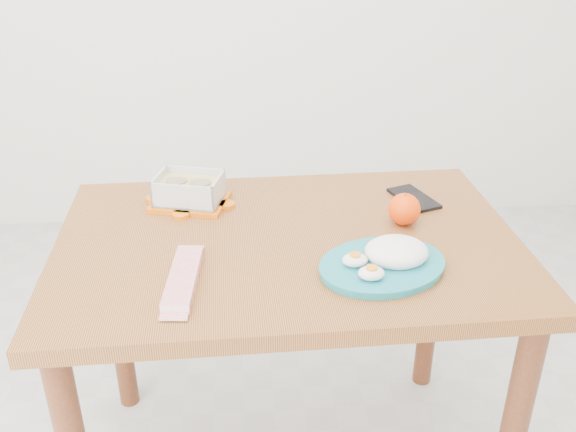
{
  "coord_description": "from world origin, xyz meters",
  "views": [
    {
      "loc": [
        0.03,
        -1.14,
        1.5
      ],
      "look_at": [
        0.13,
        0.18,
        0.81
      ],
      "focal_mm": 40.0,
      "sensor_mm": 36.0,
      "label": 1
    }
  ],
  "objects": [
    {
      "name": "candy_bar",
      "position": [
        -0.11,
        0.01,
        0.76
      ],
      "size": [
        0.08,
        0.24,
        0.02
      ],
      "primitive_type": "cube",
      "rotation": [
        0.0,
        0.0,
        1.49
      ],
      "color": "red",
      "rests_on": "dining_table"
    },
    {
      "name": "orange_fruit",
      "position": [
        0.42,
        0.23,
        0.79
      ],
      "size": [
        0.08,
        0.08,
        0.08
      ],
      "primitive_type": "sphere",
      "color": "#FF5105",
      "rests_on": "dining_table"
    },
    {
      "name": "dining_table",
      "position": [
        0.13,
        0.18,
        0.64
      ],
      "size": [
        1.11,
        0.76,
        0.75
      ],
      "rotation": [
        0.0,
        0.0,
        0.03
      ],
      "color": "#9B642C",
      "rests_on": "ground"
    },
    {
      "name": "food_container",
      "position": [
        -0.12,
        0.38,
        0.79
      ],
      "size": [
        0.22,
        0.18,
        0.08
      ],
      "rotation": [
        0.0,
        0.0,
        -0.25
      ],
      "color": "#E26306",
      "rests_on": "dining_table"
    },
    {
      "name": "rice_plate",
      "position": [
        0.33,
        0.03,
        0.78
      ],
      "size": [
        0.36,
        0.36,
        0.08
      ],
      "rotation": [
        0.0,
        0.0,
        0.34
      ],
      "color": "#187685",
      "rests_on": "dining_table"
    },
    {
      "name": "smartphone",
      "position": [
        0.48,
        0.36,
        0.75
      ],
      "size": [
        0.12,
        0.17,
        0.01
      ],
      "primitive_type": "cube",
      "rotation": [
        0.0,
        0.0,
        0.35
      ],
      "color": "black",
      "rests_on": "dining_table"
    }
  ]
}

